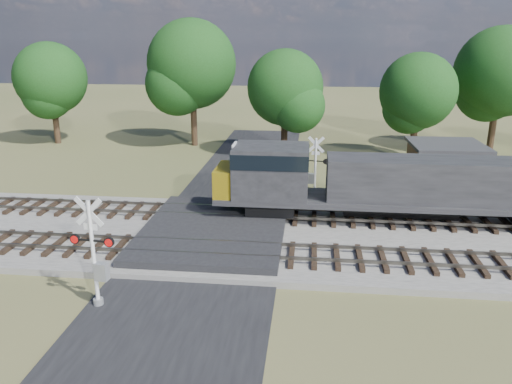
# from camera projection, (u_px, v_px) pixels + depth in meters

# --- Properties ---
(ground) EXTENTS (160.00, 160.00, 0.00)m
(ground) POSITION_uv_depth(u_px,v_px,m) (212.00, 241.00, 24.69)
(ground) COLOR #4D552D
(ground) RESTS_ON ground
(ballast_bed) EXTENTS (140.00, 10.00, 0.30)m
(ballast_bed) POSITION_uv_depth(u_px,v_px,m) (418.00, 243.00, 24.06)
(ballast_bed) COLOR gray
(ballast_bed) RESTS_ON ground
(road) EXTENTS (7.00, 60.00, 0.08)m
(road) POSITION_uv_depth(u_px,v_px,m) (212.00, 241.00, 24.68)
(road) COLOR black
(road) RESTS_ON ground
(crossing_panel) EXTENTS (7.00, 9.00, 0.62)m
(crossing_panel) POSITION_uv_depth(u_px,v_px,m) (214.00, 232.00, 25.07)
(crossing_panel) COLOR #262628
(crossing_panel) RESTS_ON ground
(track_near) EXTENTS (140.00, 2.60, 0.33)m
(track_near) POSITION_uv_depth(u_px,v_px,m) (272.00, 253.00, 22.34)
(track_near) COLOR black
(track_near) RESTS_ON ballast_bed
(track_far) EXTENTS (140.00, 2.60, 0.33)m
(track_far) POSITION_uv_depth(u_px,v_px,m) (279.00, 215.00, 27.08)
(track_far) COLOR black
(track_far) RESTS_ON ballast_bed
(crossing_signal_near) EXTENTS (1.74, 0.40, 4.32)m
(crossing_signal_near) POSITION_uv_depth(u_px,v_px,m) (96.00, 263.00, 18.22)
(crossing_signal_near) COLOR silver
(crossing_signal_near) RESTS_ON ground
(crossing_signal_far) EXTENTS (1.60, 0.37, 3.99)m
(crossing_signal_far) POSITION_uv_depth(u_px,v_px,m) (314.00, 174.00, 30.52)
(crossing_signal_far) COLOR silver
(crossing_signal_far) RESTS_ON ground
(equipment_shed) EXTENTS (4.67, 4.67, 3.12)m
(equipment_shed) POSITION_uv_depth(u_px,v_px,m) (445.00, 167.00, 32.51)
(equipment_shed) COLOR #46311E
(equipment_shed) RESTS_ON ground
(treeline) EXTENTS (84.32, 11.14, 11.27)m
(treeline) POSITION_uv_depth(u_px,v_px,m) (311.00, 77.00, 41.44)
(treeline) COLOR black
(treeline) RESTS_ON ground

